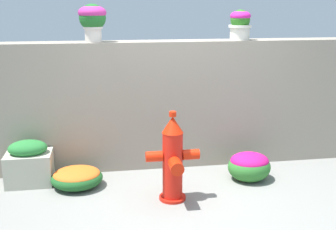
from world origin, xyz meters
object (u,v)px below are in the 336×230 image
planter_box (29,163)px  fire_hydrant (173,160)px  flower_bush_left (249,165)px  flower_bush_right (77,177)px  potted_plant_2 (240,23)px  potted_plant_1 (92,18)px

planter_box → fire_hydrant: bearing=-22.8°
fire_hydrant → flower_bush_left: 1.07m
flower_bush_right → planter_box: planter_box is taller
planter_box → flower_bush_left: bearing=-6.3°
potted_plant_2 → fire_hydrant: 1.92m
potted_plant_2 → flower_bush_right: potted_plant_2 is taller
flower_bush_left → flower_bush_right: 1.97m
flower_bush_left → flower_bush_right: flower_bush_left is taller
potted_plant_1 → potted_plant_2: (1.75, -0.00, -0.07)m
potted_plant_1 → potted_plant_2: potted_plant_1 is taller
potted_plant_2 → fire_hydrant: potted_plant_2 is taller
potted_plant_1 → flower_bush_right: (-0.24, -0.52, -1.71)m
fire_hydrant → planter_box: size_ratio=1.84×
potted_plant_1 → potted_plant_2: 1.75m
fire_hydrant → flower_bush_right: 1.16m
fire_hydrant → flower_bush_right: fire_hydrant is taller
fire_hydrant → flower_bush_right: (-1.00, 0.48, -0.32)m
flower_bush_right → flower_bush_left: bearing=-3.0°
potted_plant_1 → flower_bush_left: (1.73, -0.62, -1.65)m
potted_plant_2 → flower_bush_right: bearing=-165.5°
flower_bush_right → planter_box: (-0.53, 0.17, 0.13)m
flower_bush_left → flower_bush_right: (-1.97, 0.10, -0.06)m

